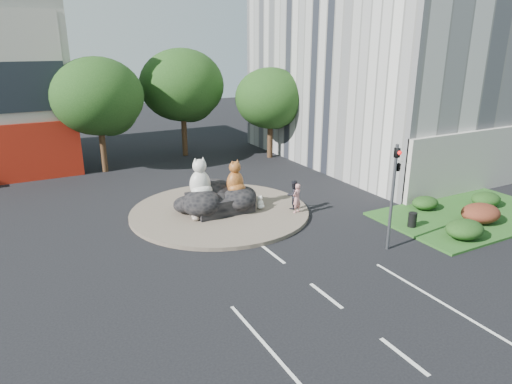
{
  "coord_description": "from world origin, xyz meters",
  "views": [
    {
      "loc": [
        -9.57,
        -12.2,
        9.25
      ],
      "look_at": [
        0.75,
        7.05,
        2.0
      ],
      "focal_mm": 32.0,
      "sensor_mm": 36.0,
      "label": 1
    }
  ],
  "objects_px": {
    "cat_tabby": "(235,177)",
    "kitten_calico": "(195,213)",
    "pedestrian_pink": "(297,198)",
    "litter_bin": "(412,220)",
    "pedestrian_dark": "(293,195)",
    "cat_white": "(200,177)",
    "kitten_white": "(260,202)"
  },
  "relations": [
    {
      "from": "pedestrian_pink",
      "to": "pedestrian_dark",
      "type": "bearing_deg",
      "value": -125.52
    },
    {
      "from": "litter_bin",
      "to": "pedestrian_dark",
      "type": "bearing_deg",
      "value": 129.44
    },
    {
      "from": "cat_tabby",
      "to": "kitten_white",
      "type": "relative_size",
      "value": 2.44
    },
    {
      "from": "pedestrian_dark",
      "to": "cat_white",
      "type": "bearing_deg",
      "value": -27.11
    },
    {
      "from": "kitten_white",
      "to": "pedestrian_dark",
      "type": "xyz_separation_m",
      "value": [
        1.63,
        -0.9,
        0.43
      ]
    },
    {
      "from": "litter_bin",
      "to": "kitten_white",
      "type": "bearing_deg",
      "value": 134.26
    },
    {
      "from": "kitten_calico",
      "to": "pedestrian_dark",
      "type": "height_order",
      "value": "pedestrian_dark"
    },
    {
      "from": "cat_white",
      "to": "pedestrian_pink",
      "type": "relative_size",
      "value": 1.35
    },
    {
      "from": "kitten_white",
      "to": "pedestrian_pink",
      "type": "bearing_deg",
      "value": -53.76
    },
    {
      "from": "cat_tabby",
      "to": "kitten_calico",
      "type": "bearing_deg",
      "value": 178.91
    },
    {
      "from": "cat_white",
      "to": "kitten_white",
      "type": "relative_size",
      "value": 2.81
    },
    {
      "from": "kitten_white",
      "to": "cat_white",
      "type": "bearing_deg",
      "value": 152.43
    },
    {
      "from": "pedestrian_pink",
      "to": "litter_bin",
      "type": "xyz_separation_m",
      "value": [
        4.24,
        -4.41,
        -0.52
      ]
    },
    {
      "from": "cat_tabby",
      "to": "kitten_white",
      "type": "bearing_deg",
      "value": -44.91
    },
    {
      "from": "pedestrian_dark",
      "to": "litter_bin",
      "type": "bearing_deg",
      "value": 124.52
    },
    {
      "from": "pedestrian_pink",
      "to": "cat_tabby",
      "type": "bearing_deg",
      "value": -60.44
    },
    {
      "from": "pedestrian_dark",
      "to": "litter_bin",
      "type": "distance_m",
      "value": 6.47
    },
    {
      "from": "pedestrian_dark",
      "to": "litter_bin",
      "type": "height_order",
      "value": "pedestrian_dark"
    },
    {
      "from": "kitten_white",
      "to": "litter_bin",
      "type": "relative_size",
      "value": 1.04
    },
    {
      "from": "cat_tabby",
      "to": "kitten_white",
      "type": "distance_m",
      "value": 2.04
    },
    {
      "from": "cat_white",
      "to": "cat_tabby",
      "type": "xyz_separation_m",
      "value": [
        1.95,
        -0.36,
        -0.15
      ]
    },
    {
      "from": "kitten_calico",
      "to": "pedestrian_dark",
      "type": "bearing_deg",
      "value": 8.12
    },
    {
      "from": "kitten_white",
      "to": "litter_bin",
      "type": "height_order",
      "value": "kitten_white"
    },
    {
      "from": "cat_tabby",
      "to": "pedestrian_pink",
      "type": "height_order",
      "value": "cat_tabby"
    },
    {
      "from": "pedestrian_pink",
      "to": "litter_bin",
      "type": "height_order",
      "value": "pedestrian_pink"
    },
    {
      "from": "kitten_white",
      "to": "pedestrian_pink",
      "type": "relative_size",
      "value": 0.48
    },
    {
      "from": "pedestrian_pink",
      "to": "kitten_calico",
      "type": "bearing_deg",
      "value": -37.37
    },
    {
      "from": "cat_white",
      "to": "pedestrian_dark",
      "type": "distance_m",
      "value": 5.32
    },
    {
      "from": "cat_tabby",
      "to": "pedestrian_pink",
      "type": "xyz_separation_m",
      "value": [
        2.71,
        -2.18,
        -1.04
      ]
    },
    {
      "from": "pedestrian_pink",
      "to": "litter_bin",
      "type": "distance_m",
      "value": 6.14
    },
    {
      "from": "cat_white",
      "to": "litter_bin",
      "type": "relative_size",
      "value": 2.93
    },
    {
      "from": "cat_tabby",
      "to": "kitten_white",
      "type": "xyz_separation_m",
      "value": [
        1.22,
        -0.7,
        -1.47
      ]
    }
  ]
}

